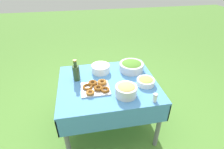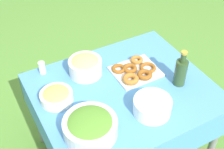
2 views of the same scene
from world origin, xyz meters
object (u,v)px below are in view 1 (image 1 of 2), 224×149
Objects in this scene: salad_bowl at (131,66)px; pasta_bowl at (126,90)px; olive_oil_bottle at (76,72)px; fruit_bowl at (146,81)px; plate_stack at (101,68)px; donut_platter at (96,87)px.

salad_bowl is 1.36× the size of pasta_bowl.
olive_oil_bottle reaches higher than fruit_bowl.
salad_bowl reaches higher than plate_stack.
salad_bowl is at bearing 7.69° from olive_oil_bottle.
fruit_bowl is at bearing -1.57° from donut_platter.
salad_bowl is 1.17× the size of olive_oil_bottle.
plate_stack reaches higher than fruit_bowl.
pasta_bowl is at bearing -37.89° from olive_oil_bottle.
olive_oil_bottle is at bearing -172.31° from salad_bowl.
salad_bowl is 1.35× the size of plate_stack.
donut_platter is 0.31m from olive_oil_bottle.
olive_oil_bottle is (-0.20, 0.22, 0.08)m from donut_platter.
plate_stack is (-0.20, 0.51, -0.02)m from pasta_bowl.
plate_stack is 0.87× the size of olive_oil_bottle.
fruit_bowl is (0.56, -0.02, 0.02)m from donut_platter.
olive_oil_bottle reaches higher than salad_bowl.
salad_bowl is 0.69m from olive_oil_bottle.
fruit_bowl is at bearing -77.48° from salad_bowl.
fruit_bowl reaches higher than donut_platter.
olive_oil_bottle is (-0.69, -0.09, 0.04)m from salad_bowl.
salad_bowl reaches higher than donut_platter.
fruit_bowl is at bearing -17.19° from olive_oil_bottle.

